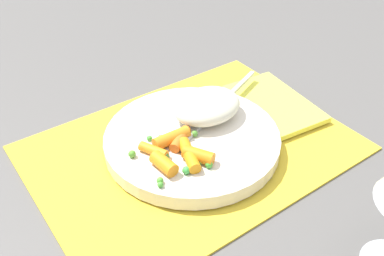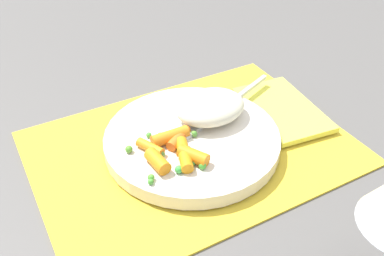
% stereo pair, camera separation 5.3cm
% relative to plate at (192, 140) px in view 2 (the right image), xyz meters
% --- Properties ---
extents(ground_plane, '(2.40, 2.40, 0.00)m').
position_rel_plate_xyz_m(ground_plane, '(0.00, 0.00, -0.02)').
color(ground_plane, '#565451').
extents(placemat, '(0.41, 0.30, 0.01)m').
position_rel_plate_xyz_m(placemat, '(0.00, 0.00, -0.01)').
color(placemat, gold).
rests_on(placemat, ground_plane).
extents(plate, '(0.23, 0.23, 0.02)m').
position_rel_plate_xyz_m(plate, '(0.00, 0.00, 0.00)').
color(plate, silver).
rests_on(plate, placemat).
extents(rice_mound, '(0.10, 0.08, 0.04)m').
position_rel_plate_xyz_m(rice_mound, '(-0.04, -0.02, 0.03)').
color(rice_mound, beige).
rests_on(rice_mound, plate).
extents(carrot_portion, '(0.07, 0.08, 0.02)m').
position_rel_plate_xyz_m(carrot_portion, '(0.04, 0.02, 0.02)').
color(carrot_portion, orange).
rests_on(carrot_portion, plate).
extents(pea_scatter, '(0.10, 0.09, 0.01)m').
position_rel_plate_xyz_m(pea_scatter, '(0.05, 0.03, 0.01)').
color(pea_scatter, '#529E31').
rests_on(pea_scatter, plate).
extents(fork, '(0.20, 0.09, 0.01)m').
position_rel_plate_xyz_m(fork, '(-0.05, -0.02, 0.01)').
color(fork, '#B9B9B9').
rests_on(fork, plate).
extents(napkin, '(0.11, 0.16, 0.01)m').
position_rel_plate_xyz_m(napkin, '(-0.16, -0.01, -0.01)').
color(napkin, '#EAE54C').
rests_on(napkin, placemat).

